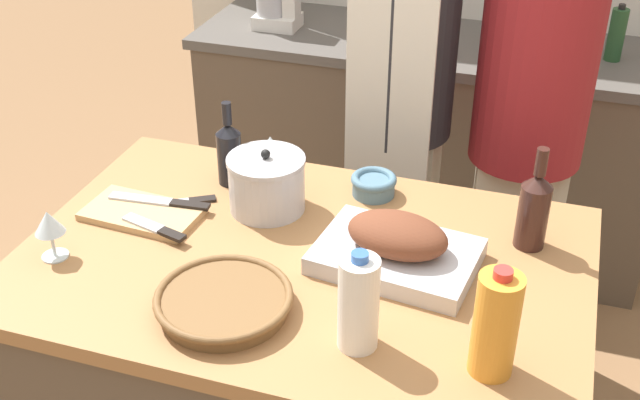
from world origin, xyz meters
TOP-DOWN VIEW (x-y plane):
  - kitchen_island at (0.00, 0.00)m, footprint 1.33×0.88m
  - back_counter at (0.00, 1.58)m, footprint 1.90×0.60m
  - roasting_pan at (0.21, 0.04)m, footprint 0.39×0.30m
  - wicker_basket at (-0.10, -0.24)m, footprint 0.30×0.30m
  - cutting_board at (-0.44, 0.04)m, footprint 0.30×0.18m
  - stock_pot at (-0.16, 0.18)m, footprint 0.20×0.20m
  - mixing_bowl at (0.08, 0.33)m, footprint 0.12×0.12m
  - juice_jug at (0.47, -0.24)m, footprint 0.09×0.09m
  - milk_jug at (0.20, -0.25)m, footprint 0.08×0.08m
  - wine_bottle_green at (0.50, 0.21)m, footprint 0.07×0.07m
  - wine_bottle_dark at (-0.30, 0.27)m, footprint 0.07×0.07m
  - wine_glass_left at (-0.20, 0.33)m, footprint 0.07×0.07m
  - wine_glass_right at (-0.55, -0.18)m, footprint 0.07×0.07m
  - knife_chef at (-0.41, 0.09)m, footprint 0.27×0.05m
  - knife_paring at (-0.37, -0.02)m, footprint 0.19×0.08m
  - knife_bread at (-0.37, 0.13)m, footprint 0.17×0.12m
  - condiment_bottle_tall at (0.25, 1.57)m, footprint 0.06×0.06m
  - condiment_bottle_short at (-0.72, 1.67)m, footprint 0.05×0.05m
  - condiment_bottle_extra at (0.68, 1.58)m, footprint 0.06×0.06m
  - person_cook_aproned at (0.03, 0.85)m, footprint 0.34×0.34m
  - person_cook_guest at (0.44, 0.88)m, footprint 0.35×0.35m

SIDE VIEW (x-z plane):
  - back_counter at x=0.00m, z-range 0.00..0.91m
  - kitchen_island at x=0.00m, z-range 0.00..0.93m
  - knife_bread at x=-0.37m, z-range 0.93..0.94m
  - cutting_board at x=-0.44m, z-range 0.93..0.95m
  - person_cook_guest at x=0.44m, z-range 0.09..1.79m
  - knife_paring at x=-0.37m, z-range 0.94..0.95m
  - knife_chef at x=-0.41m, z-range 0.94..0.95m
  - wicker_basket at x=-0.10m, z-range 0.93..0.98m
  - mixing_bowl at x=0.08m, z-range 0.93..0.99m
  - condiment_bottle_short at x=-0.72m, z-range 0.90..1.05m
  - roasting_pan at x=0.21m, z-range 0.91..1.04m
  - condiment_bottle_tall at x=0.25m, z-range 0.90..1.09m
  - person_cook_aproned at x=0.03m, z-range 0.10..1.89m
  - stock_pot at x=-0.16m, z-range 0.92..1.09m
  - condiment_bottle_extra at x=0.68m, z-range 0.90..1.11m
  - wine_glass_right at x=-0.55m, z-range 0.96..1.08m
  - wine_glass_left at x=-0.20m, z-range 0.96..1.08m
  - wine_bottle_dark at x=-0.30m, z-range 0.90..1.14m
  - wine_bottle_green at x=0.50m, z-range 0.90..1.16m
  - milk_jug at x=0.20m, z-range 0.92..1.15m
  - juice_jug at x=0.47m, z-range 0.92..1.16m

